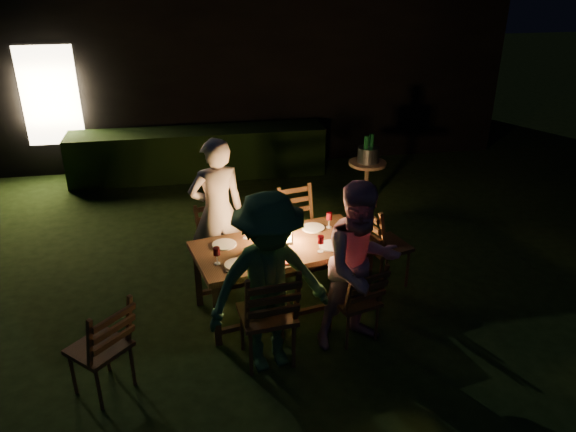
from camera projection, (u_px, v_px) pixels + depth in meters
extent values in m
plane|color=black|center=(255.00, 291.00, 6.32)|extent=(40.00, 40.00, 0.00)
cube|color=black|center=(216.00, 55.00, 11.16)|extent=(10.00, 4.00, 3.20)
cube|color=#FFE5B2|center=(50.00, 96.00, 9.06)|extent=(0.90, 0.06, 1.60)
cube|color=black|center=(199.00, 153.00, 9.41)|extent=(4.20, 0.70, 0.80)
cube|color=#472917|center=(282.00, 247.00, 5.75)|extent=(1.93, 1.25, 0.06)
cube|color=#472917|center=(217.00, 316.00, 5.33)|extent=(0.07, 0.07, 0.66)
cube|color=#472917|center=(198.00, 278.00, 5.94)|extent=(0.07, 0.07, 0.66)
cube|color=#472917|center=(367.00, 281.00, 5.89)|extent=(0.07, 0.07, 0.66)
cube|color=#472917|center=(336.00, 250.00, 6.50)|extent=(0.07, 0.07, 0.66)
cube|color=#472917|center=(267.00, 314.00, 5.06)|extent=(0.53, 0.51, 0.04)
cube|color=#472917|center=(272.00, 298.00, 4.75)|extent=(0.50, 0.21, 0.57)
cube|color=#472917|center=(354.00, 300.00, 5.40)|extent=(0.50, 0.49, 0.04)
cube|color=#472917|center=(366.00, 286.00, 5.15)|extent=(0.43, 0.25, 0.48)
cube|color=#472917|center=(221.00, 248.00, 6.35)|extent=(0.52, 0.51, 0.04)
cube|color=#472917|center=(214.00, 221.00, 6.38)|extent=(0.44, 0.27, 0.49)
cube|color=#472917|center=(302.00, 231.00, 6.68)|extent=(0.51, 0.50, 0.04)
cube|color=#472917|center=(296.00, 204.00, 6.72)|extent=(0.46, 0.24, 0.51)
cube|color=#472917|center=(386.00, 245.00, 6.28)|extent=(0.56, 0.58, 0.04)
cube|color=#472917|center=(372.00, 225.00, 6.07)|extent=(0.28, 0.50, 0.55)
cube|color=#472917|center=(99.00, 348.00, 4.71)|extent=(0.60, 0.60, 0.04)
cube|color=#472917|center=(109.00, 328.00, 4.49)|extent=(0.41, 0.42, 0.51)
imported|color=beige|center=(217.00, 211.00, 6.22)|extent=(0.69, 0.53, 1.70)
imported|color=#C88AA4|center=(360.00, 266.00, 5.17)|extent=(0.93, 0.79, 1.66)
imported|color=#33663B|center=(269.00, 284.00, 4.85)|extent=(1.21, 0.86, 1.71)
cube|color=white|center=(285.00, 241.00, 5.79)|extent=(0.15, 0.15, 0.03)
cube|color=white|center=(285.00, 212.00, 5.65)|extent=(0.16, 0.16, 0.03)
cylinder|color=#FF9E3F|center=(285.00, 231.00, 5.74)|extent=(0.09, 0.09, 0.18)
cylinder|color=white|center=(224.00, 244.00, 5.73)|extent=(0.25, 0.25, 0.01)
cylinder|color=white|center=(237.00, 264.00, 5.36)|extent=(0.25, 0.25, 0.01)
cylinder|color=white|center=(313.00, 228.00, 6.07)|extent=(0.25, 0.25, 0.01)
cylinder|color=white|center=(331.00, 246.00, 5.71)|extent=(0.25, 0.25, 0.01)
cylinder|color=#0F471E|center=(259.00, 237.00, 5.59)|extent=(0.07, 0.07, 0.28)
cube|color=red|center=(280.00, 261.00, 5.42)|extent=(0.18, 0.14, 0.01)
cube|color=red|center=(344.00, 247.00, 5.67)|extent=(0.18, 0.14, 0.01)
cube|color=black|center=(233.00, 270.00, 5.27)|extent=(0.14, 0.07, 0.01)
cylinder|color=#916848|center=(368.00, 163.00, 8.06)|extent=(0.54, 0.54, 0.04)
cylinder|color=#916848|center=(366.00, 186.00, 8.21)|extent=(0.06, 0.06, 0.71)
cylinder|color=#A5A8AD|center=(368.00, 155.00, 8.00)|extent=(0.30, 0.30, 0.22)
cylinder|color=#0F471E|center=(366.00, 152.00, 7.93)|extent=(0.07, 0.07, 0.32)
cylinder|color=#0F471E|center=(371.00, 150.00, 8.02)|extent=(0.07, 0.07, 0.32)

